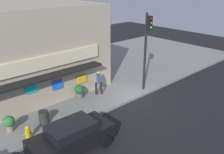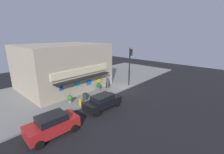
{
  "view_description": "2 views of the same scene",
  "coord_description": "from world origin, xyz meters",
  "views": [
    {
      "loc": [
        -11.74,
        -10.38,
        7.96
      ],
      "look_at": [
        -1.08,
        1.45,
        1.59
      ],
      "focal_mm": 38.79,
      "sensor_mm": 36.0,
      "label": 1
    },
    {
      "loc": [
        -17.15,
        -12.63,
        7.82
      ],
      "look_at": [
        -1.62,
        1.42,
        1.96
      ],
      "focal_mm": 24.63,
      "sensor_mm": 36.0,
      "label": 2
    }
  ],
  "objects": [
    {
      "name": "parked_car_black",
      "position": [
        -6.53,
        -1.64,
        0.8
      ],
      "size": [
        4.26,
        2.1,
        1.53
      ],
      "color": "black",
      "rests_on": "ground_plane"
    },
    {
      "name": "potted_plant_by_window",
      "position": [
        -3.11,
        2.65,
        0.72
      ],
      "size": [
        0.66,
        0.66,
        1.01
      ],
      "color": "#59595B",
      "rests_on": "sidewalk"
    },
    {
      "name": "ground_plane",
      "position": [
        0.0,
        0.0,
        0.0
      ],
      "size": [
        50.07,
        50.07,
        0.0
      ],
      "primitive_type": "plane",
      "color": "black"
    },
    {
      "name": "pedestrian",
      "position": [
        -1.68,
        2.23,
        1.17
      ],
      "size": [
        0.54,
        0.58,
        1.8
      ],
      "color": "black",
      "rests_on": "sidewalk"
    },
    {
      "name": "corner_building",
      "position": [
        -5.49,
        7.71,
        3.3
      ],
      "size": [
        11.41,
        10.22,
        6.28
      ],
      "color": "tan",
      "rests_on": "sidewalk"
    },
    {
      "name": "trash_can",
      "position": [
        -6.52,
        1.35,
        0.55
      ],
      "size": [
        0.58,
        0.58,
        0.77
      ],
      "primitive_type": "cylinder",
      "color": "#2D2D2D",
      "rests_on": "sidewalk"
    },
    {
      "name": "fire_hydrant",
      "position": [
        -7.87,
        0.51,
        0.53
      ],
      "size": [
        0.53,
        0.29,
        0.78
      ],
      "color": "gold",
      "rests_on": "sidewalk"
    },
    {
      "name": "sidewalk",
      "position": [
        0.0,
        6.59,
        0.08
      ],
      "size": [
        33.38,
        13.18,
        0.16
      ],
      "primitive_type": "cube",
      "color": "gray",
      "rests_on": "ground_plane"
    },
    {
      "name": "traffic_light",
      "position": [
        1.47,
        0.56,
        3.82
      ],
      "size": [
        0.32,
        0.58,
        5.75
      ],
      "color": "black",
      "rests_on": "sidewalk"
    },
    {
      "name": "potted_plant_by_doorway",
      "position": [
        -8.32,
        1.86,
        0.72
      ],
      "size": [
        0.64,
        0.64,
        0.94
      ],
      "color": "gray",
      "rests_on": "sidewalk"
    }
  ]
}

